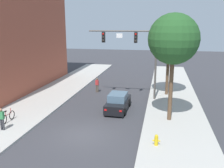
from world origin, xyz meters
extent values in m
plane|color=#38383D|center=(0.00, 0.00, 0.00)|extent=(120.00, 120.00, 0.00)
cube|color=#B2AFA8|center=(-6.50, 0.00, 0.07)|extent=(5.00, 60.00, 0.15)
cube|color=#B2AFA8|center=(6.50, 0.00, 0.07)|extent=(5.00, 60.00, 0.15)
cylinder|color=#514C47|center=(4.60, 9.25, 3.90)|extent=(0.20, 0.20, 7.50)
cylinder|color=#514C47|center=(1.20, 9.25, 6.95)|extent=(6.80, 0.14, 0.14)
cube|color=black|center=(2.56, 9.25, 6.33)|extent=(0.32, 0.28, 1.05)
sphere|color=red|center=(2.56, 9.10, 6.66)|extent=(0.18, 0.18, 0.18)
sphere|color=#2D2823|center=(2.56, 9.10, 6.33)|extent=(0.18, 0.18, 0.18)
sphere|color=#2D2823|center=(2.56, 9.10, 6.00)|extent=(0.18, 0.18, 0.18)
cube|color=black|center=(-0.70, 9.25, 6.33)|extent=(0.32, 0.28, 1.05)
sphere|color=red|center=(-0.70, 9.10, 6.66)|extent=(0.18, 0.18, 0.18)
sphere|color=#2D2823|center=(-0.70, 9.10, 6.33)|extent=(0.18, 0.18, 0.18)
sphere|color=#2D2823|center=(-0.70, 9.10, 6.00)|extent=(0.18, 0.18, 0.18)
cube|color=white|center=(0.93, 9.23, 6.50)|extent=(0.60, 0.03, 0.44)
cube|color=black|center=(1.48, 5.60, 0.56)|extent=(1.81, 4.24, 0.80)
cube|color=slate|center=(1.47, 5.45, 1.28)|extent=(1.55, 2.04, 0.64)
cylinder|color=black|center=(0.70, 6.93, 0.32)|extent=(0.24, 0.65, 0.64)
cylinder|color=black|center=(2.32, 6.89, 0.32)|extent=(0.24, 0.65, 0.64)
cylinder|color=black|center=(0.63, 4.32, 0.32)|extent=(0.24, 0.65, 0.64)
cylinder|color=black|center=(2.25, 4.28, 0.32)|extent=(0.24, 0.65, 0.64)
cube|color=red|center=(0.78, 3.50, 0.68)|extent=(0.20, 0.05, 0.14)
cube|color=red|center=(2.06, 3.47, 0.68)|extent=(0.20, 0.05, 0.14)
cylinder|color=#333338|center=(-5.97, -0.71, 0.57)|extent=(0.14, 0.14, 0.85)
cylinder|color=#333338|center=(-5.79, -0.71, 0.57)|extent=(0.14, 0.14, 0.85)
cube|color=#337F47|center=(-5.88, -0.71, 1.28)|extent=(0.36, 0.22, 0.56)
sphere|color=#9E7051|center=(-5.88, -0.71, 1.68)|extent=(0.22, 0.22, 0.22)
cylinder|color=brown|center=(-2.04, 11.11, 0.42)|extent=(0.14, 0.14, 0.85)
cylinder|color=brown|center=(-1.86, 11.11, 0.42)|extent=(0.14, 0.14, 0.85)
cube|color=#B72D2D|center=(-1.95, 11.11, 1.13)|extent=(0.36, 0.22, 0.56)
sphere|color=brown|center=(-1.95, 11.11, 1.53)|extent=(0.22, 0.22, 0.22)
torus|color=black|center=(-6.43, 1.32, 0.51)|extent=(0.06, 0.72, 0.72)
torus|color=black|center=(-6.42, 0.27, 0.51)|extent=(0.06, 0.72, 0.72)
cylinder|color=maroon|center=(-6.43, 0.79, 0.73)|extent=(0.06, 0.95, 0.05)
cylinder|color=maroon|center=(-6.43, 0.53, 0.91)|extent=(0.04, 0.04, 0.35)
cylinder|color=maroon|center=(-6.43, 1.21, 0.93)|extent=(0.04, 0.04, 0.40)
cube|color=black|center=(-6.43, 0.53, 1.09)|extent=(0.12, 0.24, 0.06)
cylinder|color=gold|center=(5.07, -0.85, 0.43)|extent=(0.24, 0.24, 0.55)
sphere|color=gold|center=(5.07, -0.85, 0.76)|extent=(0.22, 0.22, 0.22)
cylinder|color=gold|center=(4.89, -0.85, 0.45)|extent=(0.12, 0.09, 0.09)
cylinder|color=gold|center=(5.25, -0.85, 0.45)|extent=(0.12, 0.09, 0.09)
cylinder|color=brown|center=(5.97, 3.77, 2.62)|extent=(0.32, 0.32, 4.94)
sphere|color=#235123|center=(5.97, 3.77, 6.54)|extent=(3.84, 3.84, 3.84)
cylinder|color=brown|center=(5.84, 11.30, 2.24)|extent=(0.32, 0.32, 4.17)
sphere|color=#387033|center=(5.84, 11.30, 5.89)|extent=(4.17, 4.17, 4.17)
camera|label=1|loc=(5.19, -15.46, 7.60)|focal=39.75mm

